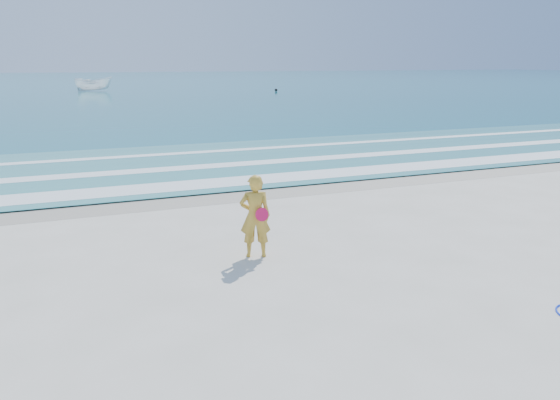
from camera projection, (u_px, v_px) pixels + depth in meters
name	position (u px, v px, depth m)	size (l,w,h in m)	color
ground	(386.00, 324.00, 8.24)	(400.00, 400.00, 0.00)	silver
wet_sand	(222.00, 194.00, 16.33)	(400.00, 2.40, 0.00)	#B2A893
ocean	(81.00, 82.00, 102.63)	(400.00, 190.00, 0.04)	#19727F
shallow	(185.00, 164.00, 20.81)	(400.00, 10.00, 0.01)	#59B7AD
foam_near	(210.00, 183.00, 17.48)	(400.00, 1.40, 0.01)	white
foam_mid	(190.00, 167.00, 20.09)	(400.00, 0.90, 0.01)	white
foam_far	(173.00, 154.00, 23.06)	(400.00, 0.60, 0.01)	white
boat	(94.00, 84.00, 71.32)	(1.77, 4.71, 1.82)	white
buoy	(276.00, 90.00, 70.50)	(0.38, 0.38, 0.38)	black
woman	(255.00, 216.00, 10.90)	(0.71, 0.57, 1.69)	gold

